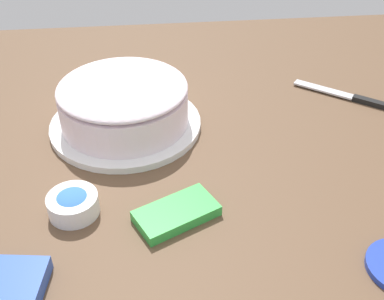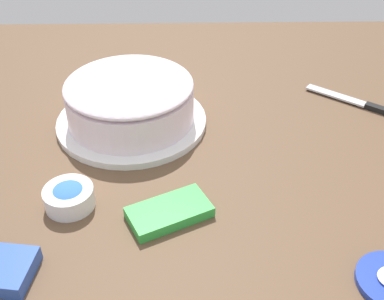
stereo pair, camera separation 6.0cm
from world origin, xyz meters
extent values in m
plane|color=brown|center=(0.00, 0.00, 0.00)|extent=(1.54, 1.54, 0.00)
cylinder|color=white|center=(-0.19, 0.22, 0.01)|extent=(0.31, 0.31, 0.01)
cylinder|color=pink|center=(-0.19, 0.22, 0.04)|extent=(0.24, 0.24, 0.06)
cylinder|color=white|center=(-0.19, 0.22, 0.05)|extent=(0.26, 0.26, 0.07)
ellipsoid|color=white|center=(-0.19, 0.22, 0.09)|extent=(0.26, 0.26, 0.04)
cube|color=silver|center=(0.27, 0.32, 0.01)|extent=(0.12, 0.10, 0.00)
cylinder|color=white|center=(-0.28, -0.03, 0.02)|extent=(0.08, 0.08, 0.04)
cylinder|color=blue|center=(-0.28, -0.03, 0.02)|extent=(0.07, 0.07, 0.01)
ellipsoid|color=blue|center=(-0.28, -0.03, 0.03)|extent=(0.06, 0.06, 0.02)
cube|color=green|center=(-0.11, -0.06, 0.01)|extent=(0.15, 0.12, 0.02)
camera|label=1|loc=(-0.14, -0.62, 0.56)|focal=44.26mm
camera|label=2|loc=(-0.08, -0.62, 0.56)|focal=44.26mm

